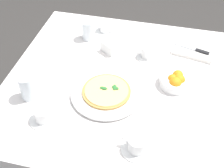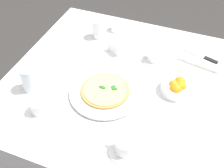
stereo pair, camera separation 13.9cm
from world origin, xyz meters
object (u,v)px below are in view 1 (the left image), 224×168
at_px(pizza, 107,91).
at_px(citrus_bowl, 176,81).
at_px(pizza_plate, 107,93).
at_px(napkin_folded, 193,51).
at_px(coffee_cup_center_back, 148,52).
at_px(coffee_cup_back_corner, 106,27).
at_px(menu_card, 106,49).
at_px(water_glass_far_left, 88,31).
at_px(coffee_cup_near_left, 43,115).
at_px(coffee_cup_right_edge, 137,145).
at_px(water_glass_near_right, 28,88).
at_px(dinner_knife, 193,49).

relative_size(pizza, citrus_bowl, 1.53).
height_order(pizza_plate, napkin_folded, napkin_folded).
distance_m(pizza_plate, coffee_cup_center_back, 0.36).
relative_size(coffee_cup_back_corner, menu_card, 1.64).
bearing_deg(menu_card, pizza_plate, 135.53).
distance_m(coffee_cup_center_back, water_glass_far_left, 0.38).
distance_m(pizza, coffee_cup_near_left, 0.31).
height_order(pizza, menu_card, menu_card).
relative_size(coffee_cup_right_edge, water_glass_far_left, 1.19).
xyz_separation_m(coffee_cup_right_edge, water_glass_near_right, (0.54, -0.17, 0.02)).
xyz_separation_m(water_glass_far_left, citrus_bowl, (-0.53, 0.28, -0.02)).
distance_m(water_glass_far_left, dinner_knife, 0.60).
relative_size(coffee_cup_right_edge, dinner_knife, 0.69).
height_order(coffee_cup_right_edge, water_glass_near_right, water_glass_near_right).
height_order(dinner_knife, citrus_bowl, citrus_bowl).
bearing_deg(water_glass_far_left, pizza_plate, 116.84).
bearing_deg(pizza, coffee_cup_back_corner, -75.64).
bearing_deg(coffee_cup_center_back, pizza, 65.49).
height_order(pizza, water_glass_near_right, water_glass_near_right).
xyz_separation_m(pizza, coffee_cup_right_edge, (-0.19, 0.27, 0.01)).
bearing_deg(coffee_cup_right_edge, water_glass_far_left, -59.54).
distance_m(coffee_cup_center_back, dinner_knife, 0.26).
bearing_deg(pizza_plate, dinner_knife, -132.48).
bearing_deg(pizza_plate, coffee_cup_center_back, -114.54).
bearing_deg(coffee_cup_near_left, pizza_plate, -138.03).
bearing_deg(menu_card, coffee_cup_right_edge, 146.32).
bearing_deg(dinner_knife, napkin_folded, -180.00).
relative_size(coffee_cup_right_edge, citrus_bowl, 0.88).
xyz_separation_m(water_glass_far_left, dinner_knife, (-0.60, -0.00, -0.03)).
height_order(coffee_cup_back_corner, coffee_cup_near_left, coffee_cup_near_left).
distance_m(coffee_cup_center_back, citrus_bowl, 0.25).
xyz_separation_m(coffee_cup_back_corner, dinner_knife, (-0.52, 0.09, -0.00)).
xyz_separation_m(pizza_plate, water_glass_near_right, (0.35, 0.09, 0.04)).
distance_m(pizza_plate, menu_card, 0.31).
bearing_deg(coffee_cup_back_corner, napkin_folded, 169.88).
xyz_separation_m(pizza, napkin_folded, (-0.39, -0.42, -0.01)).
relative_size(coffee_cup_right_edge, menu_card, 1.67).
xyz_separation_m(pizza, water_glass_far_left, (0.21, -0.42, 0.02)).
height_order(coffee_cup_near_left, water_glass_far_left, water_glass_far_left).
height_order(pizza_plate, coffee_cup_center_back, coffee_cup_center_back).
bearing_deg(menu_card, water_glass_near_right, 86.62).
relative_size(pizza_plate, coffee_cup_center_back, 2.61).
relative_size(coffee_cup_back_corner, citrus_bowl, 0.87).
xyz_separation_m(coffee_cup_back_corner, citrus_bowl, (-0.44, 0.38, 0.00)).
height_order(coffee_cup_center_back, napkin_folded, coffee_cup_center_back).
height_order(coffee_cup_right_edge, coffee_cup_near_left, coffee_cup_right_edge).
bearing_deg(coffee_cup_back_corner, coffee_cup_near_left, 82.19).
xyz_separation_m(pizza, citrus_bowl, (-0.31, -0.14, 0.00)).
height_order(coffee_cup_near_left, water_glass_near_right, water_glass_near_right).
xyz_separation_m(coffee_cup_back_corner, coffee_cup_right_edge, (-0.32, 0.78, 0.00)).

